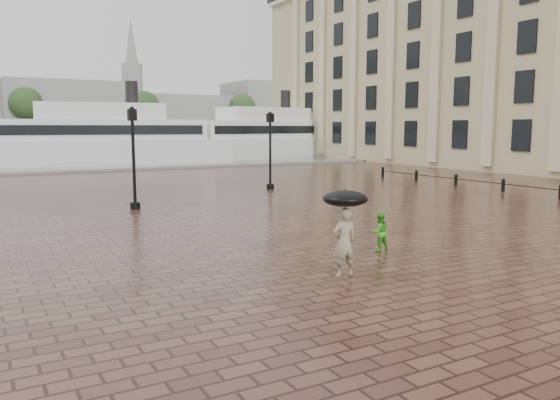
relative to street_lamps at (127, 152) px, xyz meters
name	(u,v)px	position (x,y,z in m)	size (l,w,h in m)	color
ground	(387,234)	(5.00, -15.33, -2.33)	(300.00, 300.00, 0.00)	#3B201B
harbour_water	(51,147)	(5.00, 76.67, -2.33)	(240.00, 240.00, 0.00)	#4C595D
quay_edge	(139,170)	(5.00, 16.67, -2.33)	(80.00, 0.60, 0.30)	slate
far_shore	(21,136)	(5.00, 144.67, -1.33)	(300.00, 60.00, 2.00)	#4C4C47
distant_skyline	(191,108)	(53.14, 134.67, 7.13)	(102.50, 22.00, 33.00)	gray
far_trees	(26,104)	(5.00, 122.67, 7.09)	(188.00, 8.00, 13.50)	#2D2119
bollard_row	(503,184)	(19.00, -8.83, -1.93)	(0.22, 21.22, 0.73)	black
street_lamps	(127,152)	(0.00, 0.00, 0.00)	(15.44, 12.44, 4.40)	black
adult_pedestrian	(344,242)	(0.62, -18.89, -1.47)	(0.62, 0.41, 1.70)	gray
child_pedestrian	(379,232)	(3.09, -17.22, -1.75)	(0.56, 0.44, 1.16)	green
ferry_near	(102,139)	(3.91, 25.68, 0.10)	(25.21, 9.24, 8.08)	silver
ferry_far	(267,137)	(23.38, 28.05, 0.08)	(25.05, 10.81, 7.99)	silver
umbrella	(345,199)	(0.62, -18.89, -0.40)	(1.10, 1.10, 1.14)	black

